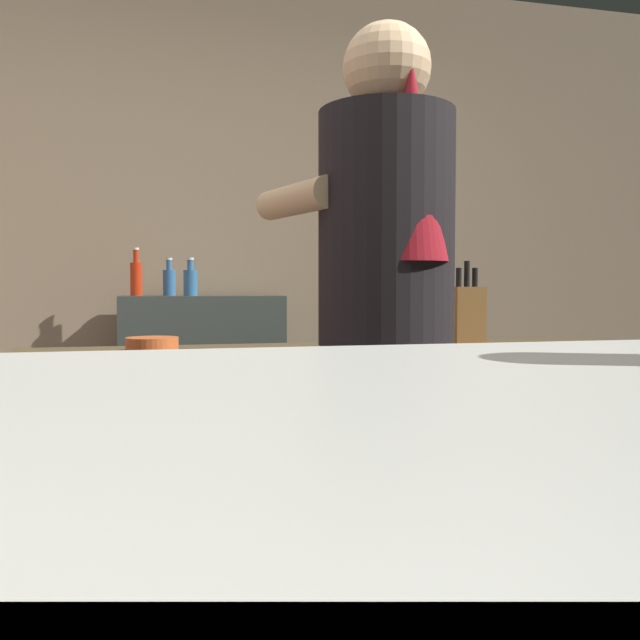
{
  "coord_description": "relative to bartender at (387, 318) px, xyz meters",
  "views": [
    {
      "loc": [
        -0.23,
        -1.31,
        1.08
      ],
      "look_at": [
        -0.1,
        -0.75,
        1.06
      ],
      "focal_mm": 37.47,
      "sensor_mm": 36.0,
      "label": 1
    }
  ],
  "objects": [
    {
      "name": "wall_back",
      "position": [
        -0.32,
        1.92,
        0.34
      ],
      "size": [
        5.2,
        0.1,
        2.7
      ],
      "primitive_type": "cube",
      "color": "#8D765B",
      "rests_on": "ground"
    },
    {
      "name": "prep_counter",
      "position": [
        0.03,
        0.46,
        -0.57
      ],
      "size": [
        2.1,
        0.6,
        0.89
      ],
      "primitive_type": "cube",
      "color": "brown",
      "rests_on": "ground"
    },
    {
      "name": "back_shelf",
      "position": [
        -0.36,
        1.64,
        -0.49
      ],
      "size": [
        0.76,
        0.36,
        1.05
      ],
      "primitive_type": "cube",
      "color": "#383F3A",
      "rests_on": "ground"
    },
    {
      "name": "bartender",
      "position": [
        0.0,
        0.0,
        0.0
      ],
      "size": [
        0.49,
        0.55,
        1.74
      ],
      "rotation": [
        0.0,
        0.0,
        1.86
      ],
      "color": "#2E2E41",
      "rests_on": "ground"
    },
    {
      "name": "knife_block",
      "position": [
        0.4,
        0.37,
        -0.02
      ],
      "size": [
        0.1,
        0.08,
        0.28
      ],
      "color": "#8E5E2E",
      "rests_on": "prep_counter"
    },
    {
      "name": "mixing_bowl",
      "position": [
        -0.58,
        0.53,
        -0.1
      ],
      "size": [
        0.16,
        0.16,
        0.04
      ],
      "primitive_type": "cylinder",
      "color": "#C95829",
      "rests_on": "prep_counter"
    },
    {
      "name": "chefs_knife",
      "position": [
        0.28,
        0.41,
        -0.12
      ],
      "size": [
        0.24,
        0.11,
        0.01
      ],
      "primitive_type": "cube",
      "rotation": [
        0.0,
        0.0,
        -0.35
      ],
      "color": "silver",
      "rests_on": "prep_counter"
    },
    {
      "name": "bottle_soy",
      "position": [
        -0.51,
        1.7,
        0.11
      ],
      "size": [
        0.06,
        0.06,
        0.18
      ],
      "color": "#2F5E92",
      "rests_on": "back_shelf"
    },
    {
      "name": "bottle_vinegar",
      "position": [
        -0.42,
        1.55,
        0.11
      ],
      "size": [
        0.06,
        0.06,
        0.18
      ],
      "color": "#2F6394",
      "rests_on": "back_shelf"
    },
    {
      "name": "bottle_olive_oil",
      "position": [
        -0.67,
        1.69,
        0.13
      ],
      "size": [
        0.06,
        0.06,
        0.23
      ],
      "color": "red",
      "rests_on": "back_shelf"
    }
  ]
}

